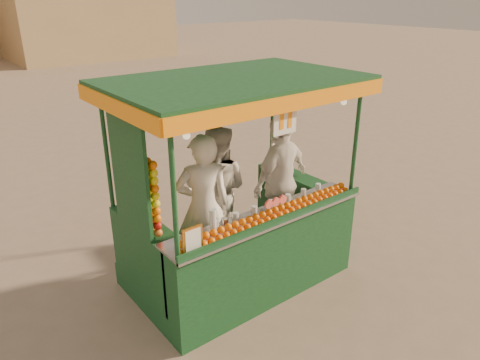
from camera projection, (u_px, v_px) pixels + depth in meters
ground at (236, 273)px, 6.54m from camera, size 90.00×90.00×0.00m
building_right at (85, 14)px, 26.98m from camera, size 9.00×6.00×5.00m
juice_cart at (237, 224)px, 6.01m from camera, size 3.12×2.02×2.83m
vendor_left at (203, 207)px, 5.66m from camera, size 0.82×0.70×1.91m
vendor_middle at (216, 191)px, 6.17m from camera, size 1.12×1.14×1.86m
vendor_right at (280, 181)px, 6.41m from camera, size 1.20×0.68×1.92m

